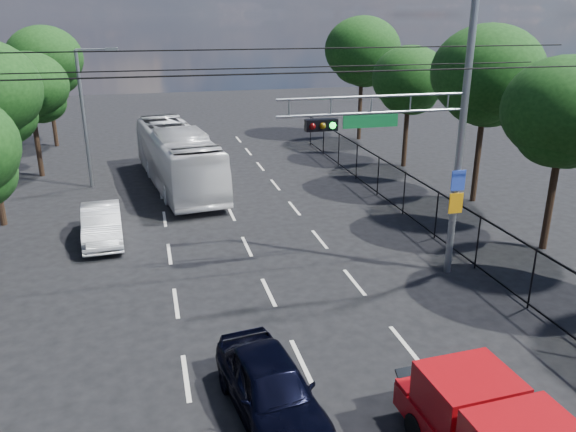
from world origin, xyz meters
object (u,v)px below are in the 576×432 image
object	(u,v)px
navy_hatchback	(271,388)
white_bus	(178,157)
signal_mast	(428,126)
white_van	(102,224)

from	to	relation	value
navy_hatchback	white_bus	xyz separation A→B (m)	(-0.78, 18.97, 0.84)
signal_mast	navy_hatchback	size ratio (longest dim) A/B	2.23
signal_mast	navy_hatchback	world-z (taller)	signal_mast
white_van	signal_mast	bearing A→B (deg)	-33.09
white_bus	white_van	size ratio (longest dim) A/B	2.62
signal_mast	white_van	size ratio (longest dim) A/B	2.22
navy_hatchback	white_van	xyz separation A→B (m)	(-4.28, 11.92, -0.02)
white_van	white_bus	bearing A→B (deg)	59.85
signal_mast	white_van	xyz separation A→B (m)	(-10.78, 6.06, -4.54)
navy_hatchback	white_van	distance (m)	12.66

